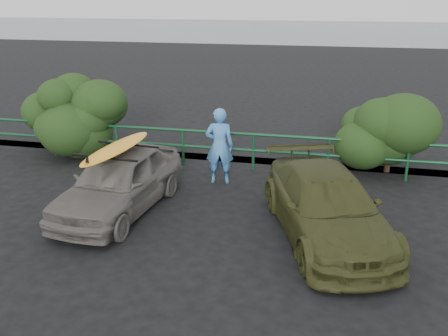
{
  "coord_description": "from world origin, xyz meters",
  "views": [
    {
      "loc": [
        3.07,
        -7.81,
        4.59
      ],
      "look_at": [
        0.84,
        2.09,
        1.03
      ],
      "focal_mm": 40.0,
      "sensor_mm": 36.0,
      "label": 1
    }
  ],
  "objects_px": {
    "guardrail": "(218,149)",
    "sedan": "(119,182)",
    "man": "(219,146)",
    "surfboard": "(117,148)",
    "olive_vehicle": "(326,206)"
  },
  "relations": [
    {
      "from": "man",
      "to": "surfboard",
      "type": "xyz_separation_m",
      "value": [
        -1.75,
        -2.2,
        0.49
      ]
    },
    {
      "from": "sedan",
      "to": "man",
      "type": "xyz_separation_m",
      "value": [
        1.75,
        2.2,
        0.29
      ]
    },
    {
      "from": "guardrail",
      "to": "surfboard",
      "type": "distance_m",
      "value": 3.76
    },
    {
      "from": "man",
      "to": "sedan",
      "type": "bearing_deg",
      "value": 42.89
    },
    {
      "from": "sedan",
      "to": "surfboard",
      "type": "xyz_separation_m",
      "value": [
        -0.0,
        0.0,
        0.77
      ]
    },
    {
      "from": "guardrail",
      "to": "surfboard",
      "type": "height_order",
      "value": "surfboard"
    },
    {
      "from": "guardrail",
      "to": "sedan",
      "type": "xyz_separation_m",
      "value": [
        -1.43,
        -3.35,
        0.16
      ]
    },
    {
      "from": "guardrail",
      "to": "sedan",
      "type": "bearing_deg",
      "value": -113.12
    },
    {
      "from": "man",
      "to": "surfboard",
      "type": "height_order",
      "value": "man"
    },
    {
      "from": "surfboard",
      "to": "olive_vehicle",
      "type": "bearing_deg",
      "value": 1.89
    },
    {
      "from": "sedan",
      "to": "surfboard",
      "type": "bearing_deg",
      "value": -174.77
    },
    {
      "from": "sedan",
      "to": "man",
      "type": "bearing_deg",
      "value": 56.65
    },
    {
      "from": "guardrail",
      "to": "man",
      "type": "bearing_deg",
      "value": -74.31
    },
    {
      "from": "guardrail",
      "to": "man",
      "type": "xyz_separation_m",
      "value": [
        0.32,
        -1.15,
        0.45
      ]
    },
    {
      "from": "guardrail",
      "to": "sedan",
      "type": "height_order",
      "value": "sedan"
    }
  ]
}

